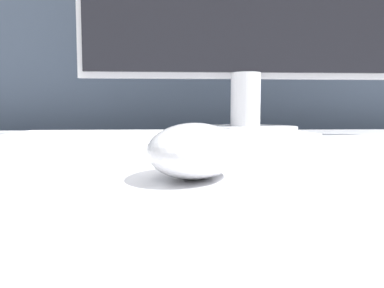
# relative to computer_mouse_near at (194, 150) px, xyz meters

# --- Properties ---
(partition_panel) EXTENTS (5.00, 0.03, 1.47)m
(partition_panel) POSITION_rel_computer_mouse_near_xyz_m (0.06, 0.85, -0.01)
(partition_panel) COLOR #333D4C
(partition_panel) RESTS_ON ground_plane
(computer_mouse_near) EXTENTS (0.09, 0.12, 0.04)m
(computer_mouse_near) POSITION_rel_computer_mouse_near_xyz_m (0.00, 0.00, 0.00)
(computer_mouse_near) COLOR silver
(computer_mouse_near) RESTS_ON desk
(keyboard) EXTENTS (0.41, 0.15, 0.02)m
(keyboard) POSITION_rel_computer_mouse_near_xyz_m (-0.03, 0.21, -0.01)
(keyboard) COLOR silver
(keyboard) RESTS_ON desk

